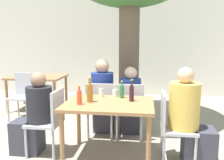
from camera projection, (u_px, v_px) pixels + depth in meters
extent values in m
plane|color=gray|center=(109.00, 157.00, 3.39)|extent=(30.00, 30.00, 0.00)
cube|color=silver|center=(130.00, 46.00, 7.13)|extent=(10.00, 0.08, 2.80)
cylinder|color=brown|center=(129.00, 63.00, 4.74)|extent=(0.38, 0.38, 2.28)
cube|color=#996B42|center=(109.00, 104.00, 3.27)|extent=(1.16, 0.88, 0.04)
cylinder|color=#996B42|center=(62.00, 141.00, 3.03)|extent=(0.06, 0.06, 0.72)
cylinder|color=#996B42|center=(149.00, 146.00, 2.89)|extent=(0.06, 0.06, 0.72)
cylinder|color=#996B42|center=(79.00, 121.00, 3.77)|extent=(0.06, 0.06, 0.72)
cylinder|color=#996B42|center=(148.00, 124.00, 3.64)|extent=(0.06, 0.06, 0.72)
cube|color=#996B42|center=(37.00, 77.00, 5.63)|extent=(1.20, 0.88, 0.04)
cylinder|color=#996B42|center=(7.00, 96.00, 5.39)|extent=(0.06, 0.06, 0.72)
cylinder|color=#996B42|center=(55.00, 98.00, 5.25)|extent=(0.06, 0.06, 0.72)
cylinder|color=#996B42|center=(24.00, 90.00, 6.14)|extent=(0.06, 0.06, 0.72)
cylinder|color=#996B42|center=(66.00, 91.00, 5.99)|extent=(0.06, 0.06, 0.72)
cube|color=#B2B2B7|center=(44.00, 123.00, 3.44)|extent=(0.44, 0.44, 0.04)
cube|color=#B2B2B7|center=(58.00, 106.00, 3.37)|extent=(0.04, 0.44, 0.45)
cylinder|color=#B2B2B7|center=(38.00, 133.00, 3.69)|extent=(0.04, 0.04, 0.42)
cylinder|color=#B2B2B7|center=(26.00, 143.00, 3.32)|extent=(0.04, 0.04, 0.42)
cylinder|color=#B2B2B7|center=(63.00, 134.00, 3.64)|extent=(0.04, 0.04, 0.42)
cylinder|color=#B2B2B7|center=(53.00, 145.00, 3.27)|extent=(0.04, 0.04, 0.42)
cube|color=#B2B2B7|center=(178.00, 129.00, 3.20)|extent=(0.44, 0.44, 0.04)
cube|color=#B2B2B7|center=(163.00, 110.00, 3.19)|extent=(0.04, 0.44, 0.45)
cylinder|color=#B2B2B7|center=(195.00, 153.00, 3.03)|extent=(0.04, 0.04, 0.42)
cylinder|color=#B2B2B7|center=(190.00, 141.00, 3.40)|extent=(0.04, 0.04, 0.42)
cylinder|color=#B2B2B7|center=(164.00, 152.00, 3.08)|extent=(0.04, 0.04, 0.42)
cylinder|color=#B2B2B7|center=(162.00, 139.00, 3.45)|extent=(0.04, 0.04, 0.42)
cube|color=#B2B2B7|center=(102.00, 110.00, 4.09)|extent=(0.44, 0.44, 0.04)
cube|color=#B2B2B7|center=(99.00, 98.00, 3.86)|extent=(0.44, 0.04, 0.45)
cylinder|color=#B2B2B7|center=(115.00, 120.00, 4.29)|extent=(0.04, 0.04, 0.42)
cylinder|color=#B2B2B7|center=(93.00, 119.00, 4.34)|extent=(0.04, 0.04, 0.42)
cylinder|color=#B2B2B7|center=(112.00, 127.00, 3.92)|extent=(0.04, 0.04, 0.42)
cylinder|color=#B2B2B7|center=(88.00, 126.00, 3.97)|extent=(0.04, 0.04, 0.42)
cube|color=#B2B2B7|center=(130.00, 111.00, 4.03)|extent=(0.44, 0.44, 0.04)
cube|color=#B2B2B7|center=(129.00, 99.00, 3.80)|extent=(0.44, 0.04, 0.45)
cylinder|color=#B2B2B7|center=(142.00, 121.00, 4.23)|extent=(0.04, 0.04, 0.42)
cylinder|color=#B2B2B7|center=(120.00, 120.00, 4.28)|extent=(0.04, 0.04, 0.42)
cylinder|color=#B2B2B7|center=(141.00, 129.00, 3.86)|extent=(0.04, 0.04, 0.42)
cylinder|color=#B2B2B7|center=(117.00, 128.00, 3.91)|extent=(0.04, 0.04, 0.42)
cube|color=#B2B2B7|center=(22.00, 98.00, 4.94)|extent=(0.44, 0.44, 0.04)
cube|color=#B2B2B7|center=(26.00, 84.00, 5.09)|extent=(0.44, 0.04, 0.45)
cylinder|color=#B2B2B7|center=(8.00, 111.00, 4.81)|extent=(0.04, 0.04, 0.42)
cylinder|color=#B2B2B7|center=(27.00, 112.00, 4.76)|extent=(0.04, 0.04, 0.42)
cylinder|color=#B2B2B7|center=(18.00, 106.00, 5.19)|extent=(0.04, 0.04, 0.42)
cylinder|color=#B2B2B7|center=(35.00, 107.00, 5.14)|extent=(0.04, 0.04, 0.42)
cube|color=#383842|center=(28.00, 136.00, 3.51)|extent=(0.40, 0.32, 0.46)
cylinder|color=#232328|center=(39.00, 104.00, 3.41)|extent=(0.35, 0.35, 0.49)
sphere|color=#936B51|center=(38.00, 80.00, 3.35)|extent=(0.21, 0.21, 0.21)
cube|color=#383842|center=(198.00, 146.00, 3.20)|extent=(0.40, 0.35, 0.46)
cylinder|color=gold|center=(184.00, 106.00, 3.14)|extent=(0.38, 0.38, 0.59)
sphere|color=tan|center=(186.00, 75.00, 3.08)|extent=(0.21, 0.21, 0.21)
cube|color=#383842|center=(104.00, 117.00, 4.38)|extent=(0.33, 0.40, 0.46)
cylinder|color=navy|center=(102.00, 90.00, 4.10)|extent=(0.37, 0.37, 0.59)
sphere|color=tan|center=(102.00, 66.00, 4.04)|extent=(0.23, 0.23, 0.23)
cube|color=#383842|center=(131.00, 118.00, 4.32)|extent=(0.30, 0.40, 0.46)
cylinder|color=navy|center=(130.00, 94.00, 4.05)|extent=(0.34, 0.34, 0.50)
sphere|color=beige|center=(131.00, 73.00, 3.99)|extent=(0.20, 0.20, 0.20)
cylinder|color=#DB4C2D|center=(79.00, 98.00, 3.15)|extent=(0.06, 0.06, 0.18)
cylinder|color=#DB4C2D|center=(79.00, 89.00, 3.13)|extent=(0.03, 0.03, 0.06)
cylinder|color=gold|center=(79.00, 86.00, 3.13)|extent=(0.03, 0.03, 0.01)
cylinder|color=#331923|center=(132.00, 94.00, 3.31)|extent=(0.06, 0.06, 0.21)
cylinder|color=#331923|center=(132.00, 83.00, 3.29)|extent=(0.03, 0.03, 0.07)
cylinder|color=gold|center=(132.00, 80.00, 3.28)|extent=(0.03, 0.03, 0.01)
cylinder|color=#287A38|center=(122.00, 92.00, 3.50)|extent=(0.06, 0.06, 0.17)
cylinder|color=#287A38|center=(122.00, 84.00, 3.49)|extent=(0.02, 0.02, 0.06)
cylinder|color=gold|center=(122.00, 81.00, 3.48)|extent=(0.03, 0.03, 0.01)
cylinder|color=#9E661E|center=(90.00, 93.00, 3.27)|extent=(0.08, 0.08, 0.24)
cylinder|color=#9E661E|center=(90.00, 81.00, 3.24)|extent=(0.03, 0.03, 0.08)
cylinder|color=gold|center=(90.00, 78.00, 3.23)|extent=(0.04, 0.04, 0.01)
cylinder|color=silver|center=(101.00, 93.00, 3.59)|extent=(0.06, 0.06, 0.12)
cylinder|color=silver|center=(115.00, 93.00, 3.61)|extent=(0.08, 0.08, 0.10)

